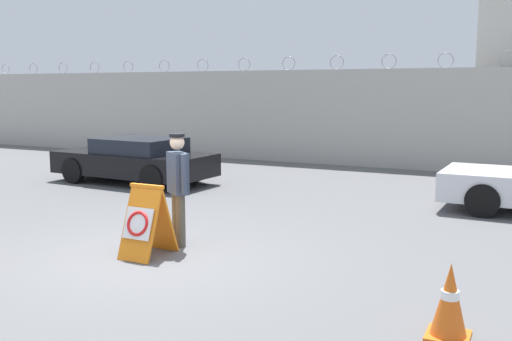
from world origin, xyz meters
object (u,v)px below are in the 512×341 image
traffic_cone_near (450,301)px  parked_car_front_coupe (135,160)px  security_guard (178,183)px  barricade_sign (146,221)px

traffic_cone_near → parked_car_front_coupe: bearing=144.7°
traffic_cone_near → security_guard: bearing=159.4°
security_guard → traffic_cone_near: 4.69m
barricade_sign → parked_car_front_coupe: size_ratio=0.25×
security_guard → traffic_cone_near: size_ratio=2.32×
barricade_sign → traffic_cone_near: size_ratio=1.41×
security_guard → traffic_cone_near: (4.35, -1.64, -0.63)m
barricade_sign → traffic_cone_near: 4.56m
security_guard → parked_car_front_coupe: bearing=-9.7°
barricade_sign → parked_car_front_coupe: (-4.33, 5.29, 0.08)m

